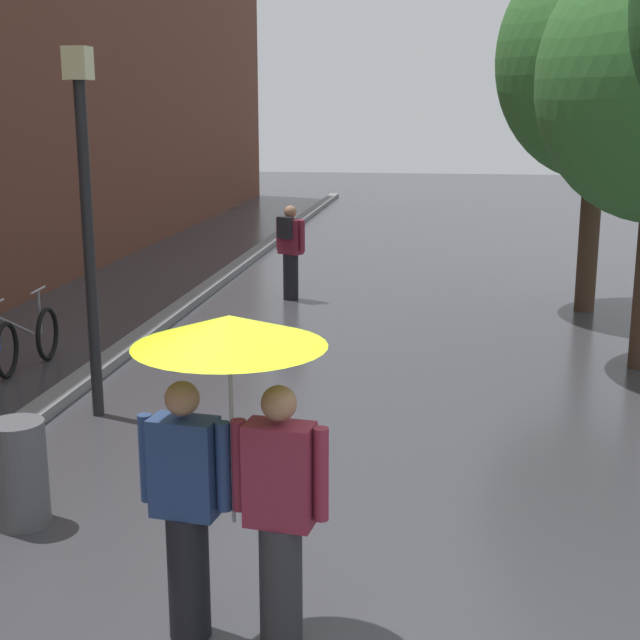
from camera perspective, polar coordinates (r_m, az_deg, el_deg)
The scene contains 7 objects.
kerb_strip at distance 15.79m, azimuth -7.60°, elevation 1.64°, with size 0.30×36.00×0.12m, color slate.
street_tree_2 at distance 14.95m, azimuth 17.29°, elevation 15.35°, with size 3.19×3.19×5.76m.
parked_bicycle_4 at distance 12.44m, azimuth -19.02°, elevation -0.68°, with size 1.13×0.78×0.96m.
couple_under_umbrella at distance 5.36m, azimuth -5.61°, elevation -6.88°, with size 1.18×1.13×2.08m.
street_lamp_post at distance 9.57m, azimuth -14.51°, elevation 7.04°, with size 0.24×0.24×3.80m.
litter_bin at distance 7.58m, azimuth -18.42°, elevation -9.15°, with size 0.44×0.44×0.85m, color #4C4C51.
pedestrian_walking_midground at distance 15.34m, azimuth -1.90°, elevation 4.44°, with size 0.53×0.44×1.61m.
Camera 1 is at (1.10, -4.85, 3.24)m, focal length 50.78 mm.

